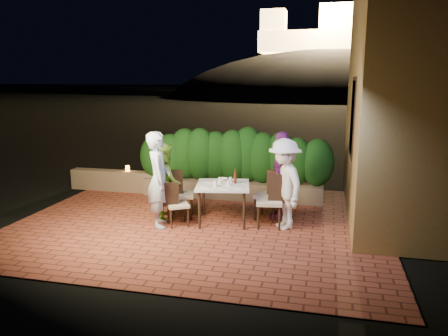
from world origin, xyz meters
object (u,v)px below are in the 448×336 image
(dining_table, at_px, (223,203))
(diner_white, at_px, (284,184))
(chair_left_back, at_px, (182,194))
(chair_left_front, at_px, (178,204))
(diner_green, at_px, (166,181))
(chair_right_front, at_px, (269,201))
(diner_purple, at_px, (282,175))
(parapet_lamp, at_px, (128,169))
(bowl, at_px, (223,179))
(beer_bottle, at_px, (235,176))
(diner_blue, at_px, (159,180))
(chair_right_back, at_px, (268,195))

(dining_table, bearing_deg, diner_white, -3.96)
(chair_left_back, bearing_deg, diner_white, -20.52)
(chair_left_front, bearing_deg, diner_green, 101.05)
(chair_left_front, relative_size, chair_right_front, 0.83)
(chair_left_back, xyz_separation_m, diner_purple, (1.93, 0.44, 0.38))
(parapet_lamp, bearing_deg, bowl, -27.53)
(parapet_lamp, bearing_deg, beer_bottle, -28.23)
(chair_left_back, relative_size, diner_blue, 0.54)
(bowl, bearing_deg, chair_left_front, -133.52)
(beer_bottle, distance_m, diner_green, 1.40)
(bowl, xyz_separation_m, parapet_lamp, (-2.76, 1.44, -0.20))
(chair_left_back, height_order, parapet_lamp, chair_left_back)
(diner_green, bearing_deg, diner_white, -120.87)
(bowl, xyz_separation_m, chair_left_back, (-0.78, -0.24, -0.29))
(chair_left_front, relative_size, diner_purple, 0.48)
(chair_right_back, bearing_deg, diner_green, 22.36)
(diner_blue, bearing_deg, chair_left_front, -94.78)
(chair_right_front, height_order, diner_white, diner_white)
(chair_right_front, bearing_deg, diner_white, 171.11)
(chair_right_back, distance_m, parapet_lamp, 3.91)
(bowl, distance_m, diner_blue, 1.33)
(chair_left_back, height_order, diner_green, diner_green)
(chair_right_front, bearing_deg, parapet_lamp, -34.45)
(beer_bottle, relative_size, parapet_lamp, 2.10)
(dining_table, xyz_separation_m, parapet_lamp, (-2.84, 1.77, 0.20))
(diner_purple, bearing_deg, diner_green, -71.87)
(bowl, bearing_deg, diner_green, -165.42)
(chair_left_front, relative_size, diner_white, 0.50)
(diner_purple, bearing_deg, diner_white, 16.07)
(beer_bottle, bearing_deg, bowl, 145.64)
(chair_left_front, bearing_deg, parapet_lamp, 103.09)
(beer_bottle, height_order, chair_right_front, beer_bottle)
(diner_purple, bearing_deg, diner_blue, -58.76)
(diner_blue, bearing_deg, chair_left_back, -43.95)
(beer_bottle, height_order, chair_right_back, beer_bottle)
(diner_purple, bearing_deg, chair_left_front, -57.24)
(chair_left_front, relative_size, chair_right_back, 0.84)
(dining_table, xyz_separation_m, chair_right_back, (0.82, 0.38, 0.13))
(diner_blue, relative_size, diner_green, 1.20)
(diner_green, bearing_deg, chair_left_back, -110.26)
(beer_bottle, bearing_deg, diner_blue, -154.63)
(chair_right_front, relative_size, diner_white, 0.60)
(dining_table, distance_m, chair_right_front, 0.92)
(dining_table, height_order, beer_bottle, beer_bottle)
(bowl, xyz_separation_m, diner_purple, (1.15, 0.20, 0.10))
(parapet_lamp, bearing_deg, chair_left_front, -46.46)
(chair_left_front, xyz_separation_m, diner_white, (1.95, 0.32, 0.42))
(beer_bottle, bearing_deg, chair_left_front, -151.80)
(bowl, xyz_separation_m, diner_blue, (-1.03, -0.83, 0.12))
(diner_purple, bearing_deg, parapet_lamp, -101.60)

